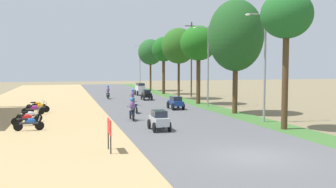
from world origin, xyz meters
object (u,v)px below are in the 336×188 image
object	(u,v)px
streetlamp_near	(265,59)
car_sedan_blue	(176,102)
streetlamp_far	(140,63)
parked_motorbike_sixth	(37,105)
median_tree_nearest	(287,17)
parked_motorbike_fifth	(39,107)
parked_motorbike_third	(29,115)
median_tree_fifth	(164,50)
motorbike_ahead_second	(135,107)
parked_motorbike_nearest	(29,123)
utility_pole_near	(191,58)
streetlamp_mid	(208,60)
car_hatchback_silver	(159,119)
motorbike_ahead_third	(133,98)
motorbike_ahead_fourth	(108,92)
car_hatchback_black	(147,94)
car_van_white	(140,88)
street_signboard	(109,129)
median_tree_fourth	(179,46)
motorbike_foreground_rider	(132,110)
median_tree_sixth	(150,52)
parked_motorbike_second	(26,118)
median_tree_third	(199,44)
parked_motorbike_fourth	(33,109)
median_tree_second	(236,36)

from	to	relation	value
streetlamp_near	car_sedan_blue	size ratio (longest dim) A/B	3.41
streetlamp_far	parked_motorbike_sixth	bearing A→B (deg)	-115.48
median_tree_nearest	streetlamp_far	world-z (taller)	median_tree_nearest
parked_motorbike_fifth	parked_motorbike_sixth	size ratio (longest dim) A/B	1.00
parked_motorbike_third	parked_motorbike_fifth	distance (m)	5.70
median_tree_fifth	motorbike_ahead_second	xyz separation A→B (m)	(-8.07, -21.24, -5.82)
parked_motorbike_nearest	streetlamp_near	xyz separation A→B (m)	(15.76, -0.48, 3.95)
median_tree_fifth	utility_pole_near	xyz separation A→B (m)	(2.46, -5.12, -1.29)
parked_motorbike_third	streetlamp_mid	world-z (taller)	streetlamp_mid
car_hatchback_silver	motorbike_ahead_third	bearing A→B (deg)	85.99
median_tree_fifth	utility_pole_near	world-z (taller)	utility_pole_near
motorbike_ahead_second	motorbike_ahead_fourth	bearing A→B (deg)	92.60
motorbike_ahead_third	car_hatchback_black	bearing A→B (deg)	64.63
utility_pole_near	car_van_white	size ratio (longest dim) A/B	4.08
parked_motorbike_fifth	street_signboard	size ratio (longest dim) A/B	1.20
median_tree_fourth	motorbike_foreground_rider	size ratio (longest dim) A/B	4.80
parked_motorbike_fifth	median_tree_sixth	distance (m)	31.60
median_tree_fourth	car_van_white	size ratio (longest dim) A/B	3.59
parked_motorbike_second	streetlamp_near	distance (m)	16.83
median_tree_fifth	motorbike_ahead_third	size ratio (longest dim) A/B	4.55
parked_motorbike_sixth	median_tree_third	size ratio (longest dim) A/B	0.22
car_hatchback_silver	car_van_white	size ratio (longest dim) A/B	0.83
median_tree_third	median_tree_nearest	bearing A→B (deg)	-91.31
parked_motorbike_second	motorbike_ahead_fourth	world-z (taller)	motorbike_ahead_fourth
streetlamp_far	car_sedan_blue	xyz separation A→B (m)	(-3.84, -36.33, -3.90)
motorbike_foreground_rider	median_tree_nearest	bearing A→B (deg)	-36.29
parked_motorbike_nearest	parked_motorbike_fourth	world-z (taller)	same
median_tree_nearest	median_tree_second	bearing A→B (deg)	86.30
parked_motorbike_fifth	median_tree_nearest	distance (m)	21.25
parked_motorbike_fifth	car_hatchback_silver	bearing A→B (deg)	-56.43
parked_motorbike_fifth	motorbike_ahead_fourth	bearing A→B (deg)	59.07
parked_motorbike_third	motorbike_ahead_fourth	xyz separation A→B (m)	(7.49, 17.71, 0.30)
motorbike_ahead_second	median_tree_fifth	bearing A→B (deg)	69.21
median_tree_second	median_tree_third	distance (m)	8.57
median_tree_nearest	streetlamp_mid	xyz separation A→B (m)	(0.39, 14.03, -2.45)
motorbike_ahead_second	motorbike_foreground_rider	bearing A→B (deg)	-103.66
streetlamp_far	car_van_white	size ratio (longest dim) A/B	3.30
median_tree_fifth	motorbike_foreground_rider	size ratio (longest dim) A/B	4.55
streetlamp_far	motorbike_ahead_third	world-z (taller)	streetlamp_far
car_sedan_blue	car_van_white	bearing A→B (deg)	89.41
parked_motorbike_nearest	streetlamp_near	bearing A→B (deg)	-1.75
parked_motorbike_second	parked_motorbike_sixth	size ratio (longest dim) A/B	1.00
parked_motorbike_fifth	car_hatchback_silver	xyz separation A→B (m)	(7.69, -11.59, 0.19)
street_signboard	motorbike_ahead_second	world-z (taller)	street_signboard
street_signboard	motorbike_ahead_fourth	size ratio (longest dim) A/B	0.83
parked_motorbike_second	median_tree_fifth	xyz separation A→B (m)	(16.29, 26.00, 5.84)
streetlamp_near	motorbike_ahead_fourth	distance (m)	23.88
parked_motorbike_sixth	median_tree_fourth	xyz separation A→B (m)	(16.02, 8.77, 5.96)
parked_motorbike_third	parked_motorbike_sixth	distance (m)	7.45
street_signboard	car_sedan_blue	xyz separation A→B (m)	(7.84, 15.66, -0.37)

